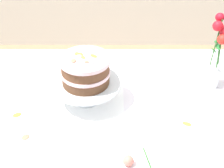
{
  "coord_description": "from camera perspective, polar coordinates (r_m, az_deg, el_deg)",
  "views": [
    {
      "loc": [
        -0.06,
        -1.11,
        1.68
      ],
      "look_at": [
        -0.07,
        0.02,
        0.86
      ],
      "focal_mm": 54.63,
      "sensor_mm": 36.0,
      "label": 1
    }
  ],
  "objects": [
    {
      "name": "dining_table",
      "position": [
        1.5,
        2.67,
        -7.37
      ],
      "size": [
        1.4,
        1.0,
        0.74
      ],
      "color": "white",
      "rests_on": "ground"
    },
    {
      "name": "linen_napkin",
      "position": [
        1.5,
        -3.97,
        -2.76
      ],
      "size": [
        0.32,
        0.32,
        0.0
      ],
      "primitive_type": "cube",
      "rotation": [
        0.0,
        0.0,
        -0.01
      ],
      "color": "white",
      "rests_on": "dining_table"
    },
    {
      "name": "cake_stand",
      "position": [
        1.45,
        -4.11,
        -0.24
      ],
      "size": [
        0.29,
        0.29,
        0.1
      ],
      "color": "silver",
      "rests_on": "linen_napkin"
    },
    {
      "name": "layer_cake",
      "position": [
        1.4,
        -4.24,
        2.32
      ],
      "size": [
        0.21,
        0.21,
        0.13
      ],
      "color": "brown",
      "rests_on": "cake_stand"
    },
    {
      "name": "flower_vase",
      "position": [
        1.58,
        17.16,
        3.93
      ],
      "size": [
        0.09,
        0.1,
        0.35
      ],
      "color": "silver",
      "rests_on": "dining_table"
    },
    {
      "name": "fallen_rose",
      "position": [
        1.22,
        3.1,
        -12.71
      ],
      "size": [
        0.11,
        0.13,
        0.04
      ],
      "color": "#2D6028",
      "rests_on": "dining_table"
    },
    {
      "name": "loose_petal_0",
      "position": [
        1.41,
        12.65,
        -6.56
      ],
      "size": [
        0.04,
        0.03,
        0.0
      ],
      "primitive_type": "ellipsoid",
      "rotation": [
        0.0,
        0.0,
        2.71
      ],
      "color": "orange",
      "rests_on": "dining_table"
    },
    {
      "name": "loose_petal_1",
      "position": [
        1.37,
        -14.07,
        -8.56
      ],
      "size": [
        0.04,
        0.04,
        0.0
      ],
      "primitive_type": "ellipsoid",
      "rotation": [
        0.0,
        0.0,
        4.16
      ],
      "color": "#E56B51",
      "rests_on": "dining_table"
    },
    {
      "name": "loose_petal_2",
      "position": [
        1.47,
        -15.39,
        -4.95
      ],
      "size": [
        0.04,
        0.04,
        0.0
      ],
      "primitive_type": "ellipsoid",
      "rotation": [
        0.0,
        0.0,
        0.53
      ],
      "color": "orange",
      "rests_on": "dining_table"
    },
    {
      "name": "loose_petal_3",
      "position": [
        1.31,
        -4.53,
        -9.53
      ],
      "size": [
        0.05,
        0.04,
        0.01
      ],
      "primitive_type": "ellipsoid",
      "rotation": [
        0.0,
        0.0,
        5.73
      ],
      "color": "pink",
      "rests_on": "dining_table"
    }
  ]
}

